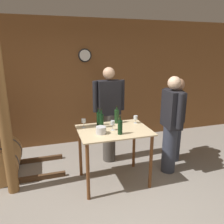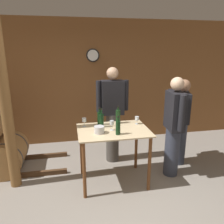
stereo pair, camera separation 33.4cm
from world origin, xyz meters
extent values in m
plane|color=gray|center=(0.00, 0.00, 0.00)|extent=(14.00, 14.00, 0.00)
cube|color=brown|center=(0.00, 2.44, 1.35)|extent=(8.40, 0.05, 2.70)
cylinder|color=black|center=(-0.03, 2.40, 1.94)|extent=(0.28, 0.03, 0.28)
cylinder|color=white|center=(-0.03, 2.39, 1.94)|extent=(0.23, 0.01, 0.23)
cylinder|color=#9E7242|center=(-1.68, 1.36, 0.30)|extent=(0.59, 0.80, 0.59)
cylinder|color=#38383D|center=(-1.68, 1.60, 0.30)|extent=(0.61, 0.03, 0.61)
cube|color=beige|center=(0.06, 0.65, 0.88)|extent=(1.08, 0.78, 0.02)
cylinder|color=brown|center=(-0.42, 0.32, 0.44)|extent=(0.05, 0.05, 0.87)
cylinder|color=brown|center=(0.54, 0.32, 0.44)|extent=(0.05, 0.05, 0.87)
cylinder|color=brown|center=(-0.42, 0.98, 0.44)|extent=(0.05, 0.05, 0.87)
cylinder|color=brown|center=(0.54, 0.98, 0.44)|extent=(0.05, 0.05, 0.87)
cylinder|color=brown|center=(-1.46, 0.84, 1.35)|extent=(0.16, 0.16, 2.70)
cylinder|color=black|center=(-0.11, 0.91, 1.00)|extent=(0.07, 0.07, 0.21)
cylinder|color=black|center=(-0.11, 0.91, 1.14)|extent=(0.02, 0.02, 0.07)
cylinder|color=black|center=(-0.11, 0.91, 1.17)|extent=(0.03, 0.03, 0.02)
cylinder|color=black|center=(-0.09, 0.80, 1.00)|extent=(0.07, 0.07, 0.21)
cylinder|color=black|center=(-0.09, 0.80, 1.15)|extent=(0.02, 0.02, 0.09)
cylinder|color=black|center=(-0.09, 0.80, 1.18)|extent=(0.03, 0.03, 0.02)
cylinder|color=black|center=(0.09, 0.45, 0.99)|extent=(0.07, 0.07, 0.20)
cylinder|color=black|center=(0.09, 0.45, 1.13)|extent=(0.02, 0.02, 0.08)
cylinder|color=black|center=(0.09, 0.45, 1.16)|extent=(0.03, 0.03, 0.02)
cylinder|color=#193819|center=(0.20, 0.93, 1.00)|extent=(0.08, 0.08, 0.22)
cylinder|color=#193819|center=(0.20, 0.93, 1.15)|extent=(0.02, 0.02, 0.07)
cylinder|color=black|center=(0.20, 0.93, 1.17)|extent=(0.03, 0.03, 0.02)
cylinder|color=silver|center=(-0.36, 0.88, 0.89)|extent=(0.06, 0.06, 0.00)
cylinder|color=silver|center=(-0.36, 0.88, 0.93)|extent=(0.01, 0.01, 0.08)
cylinder|color=silver|center=(-0.36, 0.88, 1.00)|extent=(0.07, 0.07, 0.06)
cylinder|color=silver|center=(0.04, 0.63, 0.89)|extent=(0.06, 0.06, 0.00)
cylinder|color=silver|center=(0.04, 0.63, 0.94)|extent=(0.01, 0.01, 0.08)
cylinder|color=silver|center=(0.04, 0.63, 1.01)|extent=(0.06, 0.06, 0.06)
cylinder|color=silver|center=(0.49, 0.83, 0.89)|extent=(0.06, 0.06, 0.00)
cylinder|color=silver|center=(0.49, 0.83, 0.93)|extent=(0.01, 0.01, 0.06)
cylinder|color=silver|center=(0.49, 0.83, 0.99)|extent=(0.06, 0.06, 0.06)
cylinder|color=silver|center=(-0.17, 0.55, 0.94)|extent=(0.15, 0.15, 0.11)
cylinder|color=#4C4742|center=(0.19, 1.36, 0.46)|extent=(0.24, 0.24, 0.93)
cube|color=black|center=(0.19, 1.36, 1.23)|extent=(0.40, 0.22, 0.62)
sphere|color=tan|center=(0.19, 1.36, 1.67)|extent=(0.21, 0.21, 0.21)
cylinder|color=black|center=(0.44, 1.36, 1.26)|extent=(0.09, 0.09, 0.55)
cylinder|color=black|center=(-0.06, 1.36, 1.26)|extent=(0.09, 0.09, 0.55)
cylinder|color=#333847|center=(1.38, 1.01, 0.41)|extent=(0.24, 0.24, 0.82)
cube|color=black|center=(1.38, 1.01, 1.08)|extent=(0.34, 0.45, 0.52)
sphere|color=#9E7051|center=(1.38, 1.01, 1.47)|extent=(0.21, 0.21, 0.21)
cylinder|color=black|center=(1.47, 1.25, 1.11)|extent=(0.09, 0.09, 0.47)
cylinder|color=black|center=(1.29, 0.78, 1.11)|extent=(0.09, 0.09, 0.47)
cylinder|color=#333847|center=(1.07, 0.67, 0.41)|extent=(0.24, 0.24, 0.82)
cube|color=black|center=(1.07, 0.67, 1.13)|extent=(0.25, 0.42, 0.61)
sphere|color=beige|center=(1.07, 0.67, 1.56)|extent=(0.21, 0.21, 0.21)
cylinder|color=black|center=(1.09, 0.92, 1.16)|extent=(0.09, 0.09, 0.55)
cylinder|color=black|center=(1.05, 0.42, 1.16)|extent=(0.09, 0.09, 0.55)
camera|label=1|loc=(-0.88, -2.32, 2.06)|focal=35.00mm
camera|label=2|loc=(-0.56, -2.40, 2.06)|focal=35.00mm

